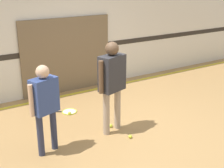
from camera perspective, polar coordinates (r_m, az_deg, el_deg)
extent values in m
plane|color=#A87F4C|center=(5.81, 2.28, -8.28)|extent=(16.00, 16.00, 0.00)
cube|color=silver|center=(7.40, -8.53, 10.68)|extent=(16.00, 0.06, 3.20)
cube|color=#2D2823|center=(7.48, -8.21, 6.29)|extent=(16.00, 0.01, 0.12)
cube|color=#756047|center=(7.48, -8.21, 5.20)|extent=(2.23, 0.05, 1.77)
cube|color=yellow|center=(7.52, -6.91, -1.73)|extent=(14.40, 0.10, 0.01)
cylinder|color=tan|center=(5.48, -1.03, -5.44)|extent=(0.12, 0.12, 0.79)
cylinder|color=tan|center=(5.69, 1.00, -4.48)|extent=(0.12, 0.12, 0.79)
cube|color=#2D2D33|center=(5.33, 0.00, 2.00)|extent=(0.52, 0.38, 0.63)
sphere|color=brown|center=(5.22, 0.00, 6.50)|extent=(0.23, 0.23, 0.23)
cylinder|color=brown|center=(5.14, -1.99, 1.23)|extent=(0.08, 0.08, 0.56)
cylinder|color=brown|center=(5.53, 1.85, 2.56)|extent=(0.08, 0.08, 0.56)
cylinder|color=#2D334C|center=(5.01, -12.96, -9.14)|extent=(0.10, 0.10, 0.69)
cylinder|color=#2D334C|center=(5.15, -10.62, -8.13)|extent=(0.10, 0.10, 0.69)
cube|color=#334784|center=(4.82, -12.28, -2.08)|extent=(0.45, 0.34, 0.55)
sphere|color=#DBAD89|center=(4.70, -12.60, 2.20)|extent=(0.20, 0.20, 0.20)
cylinder|color=#DBAD89|center=(4.69, -14.56, -2.96)|extent=(0.07, 0.07, 0.49)
cylinder|color=#DBAD89|center=(4.96, -10.10, -1.39)|extent=(0.07, 0.07, 0.49)
torus|color=#C6D838|center=(6.55, -7.80, -5.01)|extent=(0.43, 0.43, 0.02)
cylinder|color=silver|center=(6.55, -7.80, -5.01)|extent=(0.27, 0.27, 0.01)
cylinder|color=black|center=(6.58, -9.88, -5.00)|extent=(0.17, 0.12, 0.02)
sphere|color=black|center=(6.59, -10.68, -5.00)|extent=(0.03, 0.03, 0.03)
sphere|color=#CCE038|center=(5.51, 3.36, -9.55)|extent=(0.07, 0.07, 0.07)
sphere|color=#CCE038|center=(6.41, -7.77, -5.32)|extent=(0.07, 0.07, 0.07)
sphere|color=#CCE038|center=(5.86, -0.22, -7.63)|extent=(0.07, 0.07, 0.07)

